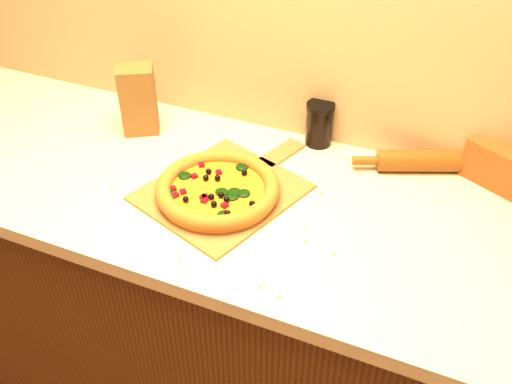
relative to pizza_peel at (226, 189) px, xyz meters
name	(u,v)px	position (x,y,z in m)	size (l,w,h in m)	color
cabinet	(235,312)	(0.01, 0.00, -0.47)	(2.80, 0.65, 0.86)	#451E0E
countertop	(232,197)	(0.01, 0.00, -0.02)	(2.84, 0.68, 0.04)	beige
pizza_peel	(226,189)	(0.00, 0.00, 0.00)	(0.43, 0.53, 0.01)	olive
pizza	(218,189)	(0.00, -0.03, 0.02)	(0.31, 0.31, 0.04)	#C37630
bottle_cap	(148,201)	(-0.16, -0.12, 0.00)	(0.03, 0.03, 0.01)	black
rolling_pin	(432,161)	(0.47, 0.30, 0.03)	(0.40, 0.19, 0.06)	#5A330F
paper_bag	(138,100)	(-0.35, 0.17, 0.10)	(0.10, 0.08, 0.20)	brown
dark_jar	(319,124)	(0.15, 0.30, 0.06)	(0.08, 0.08, 0.13)	black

